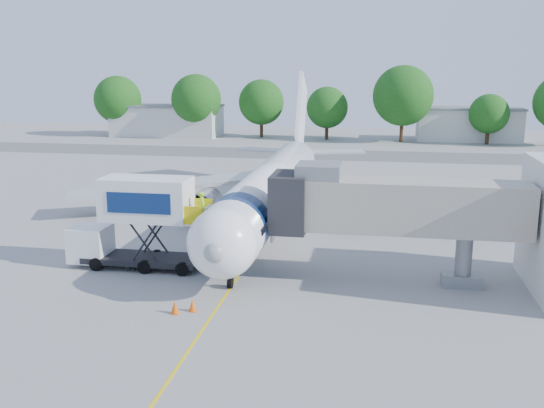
% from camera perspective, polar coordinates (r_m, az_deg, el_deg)
% --- Properties ---
extents(ground, '(160.00, 160.00, 0.00)m').
position_cam_1_polar(ground, '(42.27, -0.89, -3.40)').
color(ground, '#989896').
rests_on(ground, ground).
extents(guidance_line, '(0.15, 70.00, 0.01)m').
position_cam_1_polar(guidance_line, '(42.27, -0.89, -3.39)').
color(guidance_line, yellow).
rests_on(guidance_line, ground).
extents(taxiway_strip, '(120.00, 10.00, 0.01)m').
position_cam_1_polar(taxiway_strip, '(83.06, 4.52, 4.67)').
color(taxiway_strip, '#59595B').
rests_on(taxiway_strip, ground).
extents(aircraft, '(34.17, 37.73, 11.35)m').
position_cam_1_polar(aircraft, '(45.51, 0.06, 1.61)').
color(aircraft, white).
rests_on(aircraft, ground).
extents(jet_bridge, '(13.90, 3.20, 6.60)m').
position_cam_1_polar(jet_bridge, '(33.71, 10.29, -0.21)').
color(jet_bridge, '#A49D8C').
rests_on(jet_bridge, ground).
extents(catering_hiloader, '(8.50, 2.44, 5.50)m').
position_cam_1_polar(catering_hiloader, '(36.80, -12.61, -1.75)').
color(catering_hiloader, black).
rests_on(catering_hiloader, ground).
extents(ground_tug, '(3.19, 1.80, 1.23)m').
position_cam_1_polar(ground_tug, '(25.54, -15.49, -13.68)').
color(ground_tug, white).
rests_on(ground_tug, ground).
extents(safety_cone_a, '(0.43, 0.43, 0.68)m').
position_cam_1_polar(safety_cone_a, '(30.42, -9.12, -9.58)').
color(safety_cone_a, '#DC530B').
rests_on(safety_cone_a, ground).
extents(safety_cone_b, '(0.39, 0.39, 0.62)m').
position_cam_1_polar(safety_cone_b, '(30.57, -7.49, -9.46)').
color(safety_cone_b, '#DC530B').
rests_on(safety_cone_b, ground).
extents(outbuilding_left, '(18.40, 8.40, 5.30)m').
position_cam_1_polar(outbuilding_left, '(106.40, -9.83, 7.78)').
color(outbuilding_left, beige).
rests_on(outbuilding_left, ground).
extents(outbuilding_right, '(16.40, 7.40, 5.30)m').
position_cam_1_polar(outbuilding_right, '(103.28, 17.97, 7.19)').
color(outbuilding_right, beige).
rests_on(outbuilding_right, ground).
extents(tree_a, '(7.98, 7.98, 10.17)m').
position_cam_1_polar(tree_a, '(107.75, -14.32, 9.50)').
color(tree_a, '#382314').
rests_on(tree_a, ground).
extents(tree_b, '(8.23, 8.23, 10.49)m').
position_cam_1_polar(tree_b, '(102.37, -7.15, 9.75)').
color(tree_b, '#382314').
rests_on(tree_b, ground).
extents(tree_c, '(7.54, 7.54, 9.62)m').
position_cam_1_polar(tree_c, '(102.49, -1.01, 9.55)').
color(tree_c, '#382314').
rests_on(tree_c, ground).
extents(tree_d, '(6.70, 6.70, 8.54)m').
position_cam_1_polar(tree_d, '(99.73, 5.21, 9.03)').
color(tree_d, '#382314').
rests_on(tree_d, ground).
extents(tree_e, '(9.36, 9.36, 11.94)m').
position_cam_1_polar(tree_e, '(97.65, 12.23, 9.93)').
color(tree_e, '#382314').
rests_on(tree_e, ground).
extents(tree_f, '(6.02, 6.02, 7.67)m').
position_cam_1_polar(tree_f, '(98.89, 19.75, 7.99)').
color(tree_f, '#382314').
rests_on(tree_f, ground).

